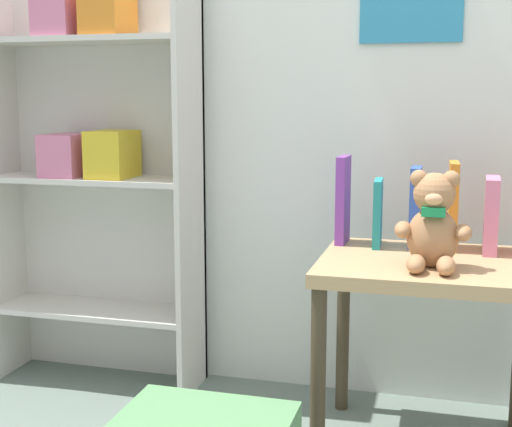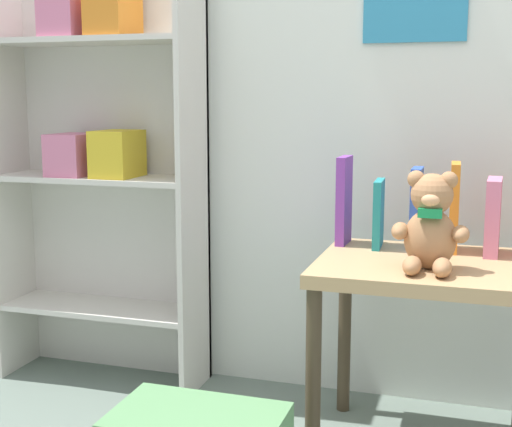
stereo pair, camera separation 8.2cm
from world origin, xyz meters
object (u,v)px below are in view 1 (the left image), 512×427
(bookshelf_side, at_px, (96,149))
(display_table, at_px, (429,290))
(teddy_bear, at_px, (433,224))
(book_standing_teal, at_px, (378,213))
(book_standing_orange, at_px, (453,206))
(book_standing_pink, at_px, (491,215))
(book_standing_blue, at_px, (415,207))
(book_standing_purple, at_px, (343,200))

(bookshelf_side, distance_m, display_table, 1.20)
(teddy_bear, bearing_deg, book_standing_teal, 124.40)
(display_table, bearing_deg, book_standing_orange, 71.83)
(book_standing_teal, bearing_deg, book_standing_pink, -3.07)
(book_standing_teal, xyz_separation_m, book_standing_orange, (0.21, 0.02, 0.03))
(book_standing_blue, bearing_deg, book_standing_pink, -4.58)
(display_table, bearing_deg, book_standing_pink, 42.27)
(bookshelf_side, height_order, book_standing_teal, bookshelf_side)
(book_standing_purple, relative_size, book_standing_teal, 1.33)
(bookshelf_side, relative_size, book_standing_blue, 6.09)
(teddy_bear, relative_size, book_standing_pink, 1.19)
(book_standing_teal, bearing_deg, teddy_bear, -58.35)
(display_table, height_order, book_standing_blue, book_standing_blue)
(teddy_bear, xyz_separation_m, book_standing_purple, (-0.27, 0.25, 0.02))
(book_standing_purple, height_order, book_standing_orange, book_standing_purple)
(book_standing_purple, height_order, book_standing_pink, book_standing_purple)
(book_standing_teal, xyz_separation_m, book_standing_pink, (0.31, -0.00, 0.01))
(teddy_bear, bearing_deg, book_standing_orange, 79.31)
(bookshelf_side, bearing_deg, book_standing_pink, -5.16)
(display_table, relative_size, book_standing_teal, 2.98)
(bookshelf_side, height_order, book_standing_purple, bookshelf_side)
(display_table, distance_m, teddy_bear, 0.22)
(bookshelf_side, xyz_separation_m, book_standing_pink, (1.27, -0.11, -0.15))
(display_table, xyz_separation_m, teddy_bear, (0.00, -0.09, 0.20))
(teddy_bear, bearing_deg, bookshelf_side, 162.65)
(book_standing_teal, relative_size, book_standing_blue, 0.84)
(teddy_bear, height_order, book_standing_teal, teddy_bear)
(display_table, relative_size, book_standing_blue, 2.51)
(book_standing_pink, bearing_deg, book_standing_purple, 179.76)
(book_standing_purple, height_order, book_standing_blue, book_standing_purple)
(display_table, xyz_separation_m, book_standing_teal, (-0.16, 0.14, 0.18))
(bookshelf_side, height_order, teddy_bear, bookshelf_side)
(book_standing_teal, relative_size, book_standing_pink, 0.93)
(book_standing_purple, bearing_deg, book_standing_blue, 1.74)
(book_standing_orange, relative_size, book_standing_pink, 1.19)
(book_standing_pink, bearing_deg, display_table, -135.42)
(bookshelf_side, distance_m, book_standing_pink, 1.29)
(display_table, height_order, book_standing_purple, book_standing_purple)
(teddy_bear, distance_m, book_standing_purple, 0.37)
(display_table, height_order, teddy_bear, teddy_bear)
(book_standing_orange, bearing_deg, book_standing_purple, 177.42)
(book_standing_purple, distance_m, book_standing_orange, 0.31)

